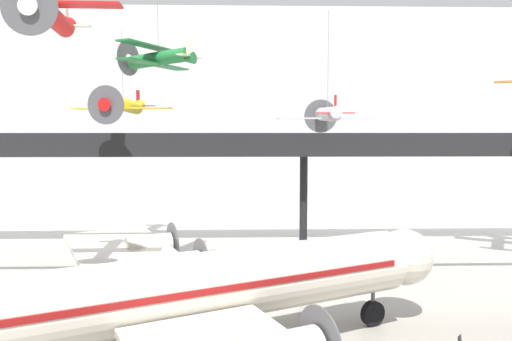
% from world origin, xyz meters
% --- Properties ---
extents(hangar_back_wall, '(140.00, 3.00, 22.92)m').
position_xyz_m(hangar_back_wall, '(0.00, 38.41, 11.46)').
color(hangar_back_wall, silver).
rests_on(hangar_back_wall, ground).
extents(mezzanine_walkway, '(110.00, 3.20, 9.77)m').
position_xyz_m(mezzanine_walkway, '(0.00, 26.88, 8.11)').
color(mezzanine_walkway, black).
rests_on(mezzanine_walkway, ground).
extents(airliner_silver_main, '(28.14, 33.20, 9.05)m').
position_xyz_m(airliner_silver_main, '(-9.12, 3.65, 3.28)').
color(airliner_silver_main, beige).
rests_on(airliner_silver_main, ground).
extents(suspended_plane_yellow_lowwing, '(8.61, 7.12, 7.78)m').
position_xyz_m(suspended_plane_yellow_lowwing, '(-15.43, 26.02, 12.12)').
color(suspended_plane_yellow_lowwing, yellow).
extents(suspended_plane_green_biplane, '(5.61, 6.36, 4.56)m').
position_xyz_m(suspended_plane_green_biplane, '(-11.00, 16.99, 14.73)').
color(suspended_plane_green_biplane, '#1E6B33').
extents(suspended_plane_red_highwing, '(6.45, 5.27, 4.40)m').
position_xyz_m(suspended_plane_red_highwing, '(-14.10, 6.80, 15.24)').
color(suspended_plane_red_highwing, red).
extents(suspended_plane_silver_racer, '(6.92, 5.64, 8.35)m').
position_xyz_m(suspended_plane_silver_racer, '(0.41, 18.22, 11.09)').
color(suspended_plane_silver_racer, silver).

